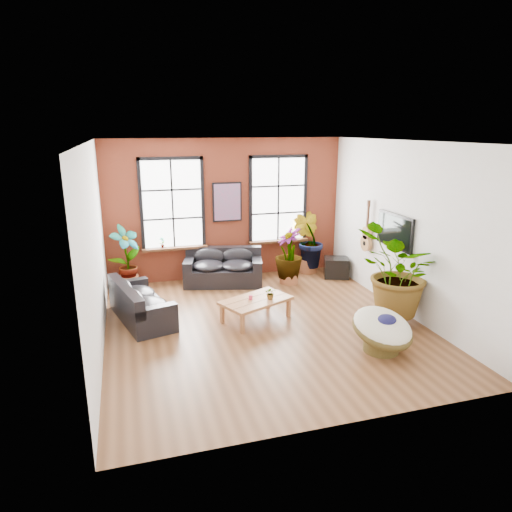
{
  "coord_description": "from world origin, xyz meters",
  "views": [
    {
      "loc": [
        -2.45,
        -7.86,
        3.74
      ],
      "look_at": [
        0.0,
        0.6,
        1.25
      ],
      "focal_mm": 32.0,
      "sensor_mm": 36.0,
      "label": 1
    }
  ],
  "objects_px": {
    "papasan_chair": "(382,329)",
    "coffee_table": "(256,302)",
    "sofa_left": "(139,304)",
    "sofa_back": "(223,268)"
  },
  "relations": [
    {
      "from": "coffee_table",
      "to": "sofa_back",
      "type": "bearing_deg",
      "value": 69.02
    },
    {
      "from": "sofa_left",
      "to": "coffee_table",
      "type": "bearing_deg",
      "value": -120.94
    },
    {
      "from": "sofa_back",
      "to": "sofa_left",
      "type": "bearing_deg",
      "value": -125.8
    },
    {
      "from": "coffee_table",
      "to": "papasan_chair",
      "type": "xyz_separation_m",
      "value": [
        1.72,
        -1.88,
        0.02
      ]
    },
    {
      "from": "sofa_back",
      "to": "coffee_table",
      "type": "distance_m",
      "value": 2.4
    },
    {
      "from": "papasan_chair",
      "to": "coffee_table",
      "type": "bearing_deg",
      "value": 113.31
    },
    {
      "from": "sofa_left",
      "to": "coffee_table",
      "type": "relative_size",
      "value": 1.32
    },
    {
      "from": "sofa_left",
      "to": "papasan_chair",
      "type": "relative_size",
      "value": 1.54
    },
    {
      "from": "sofa_back",
      "to": "papasan_chair",
      "type": "distance_m",
      "value": 4.66
    },
    {
      "from": "sofa_back",
      "to": "papasan_chair",
      "type": "xyz_separation_m",
      "value": [
        1.86,
        -4.27,
        0.02
      ]
    }
  ]
}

